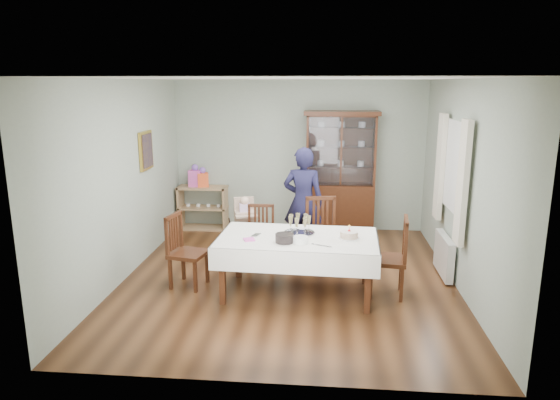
# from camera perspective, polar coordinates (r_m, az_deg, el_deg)

# --- Properties ---
(floor) EXTENTS (5.00, 5.00, 0.00)m
(floor) POSITION_cam_1_polar(r_m,az_deg,el_deg) (7.02, 0.94, -8.92)
(floor) COLOR #593319
(floor) RESTS_ON ground
(room_shell) EXTENTS (5.00, 5.00, 5.00)m
(room_shell) POSITION_cam_1_polar(r_m,az_deg,el_deg) (7.09, 1.32, 5.60)
(room_shell) COLOR #9EAA99
(room_shell) RESTS_ON floor
(dining_table) EXTENTS (2.05, 1.24, 0.76)m
(dining_table) POSITION_cam_1_polar(r_m,az_deg,el_deg) (6.41, 2.01, -7.43)
(dining_table) COLOR #401F10
(dining_table) RESTS_ON floor
(china_cabinet) EXTENTS (1.30, 0.48, 2.18)m
(china_cabinet) POSITION_cam_1_polar(r_m,az_deg,el_deg) (8.87, 6.91, 3.27)
(china_cabinet) COLOR #401F10
(china_cabinet) RESTS_ON floor
(sideboard) EXTENTS (0.90, 0.38, 0.80)m
(sideboard) POSITION_cam_1_polar(r_m,az_deg,el_deg) (9.31, -8.79, -0.87)
(sideboard) COLOR tan
(sideboard) RESTS_ON floor
(picture_frame) EXTENTS (0.04, 0.48, 0.58)m
(picture_frame) POSITION_cam_1_polar(r_m,az_deg,el_deg) (7.83, -15.06, 5.48)
(picture_frame) COLOR gold
(picture_frame) RESTS_ON room_shell
(window) EXTENTS (0.04, 1.02, 1.22)m
(window) POSITION_cam_1_polar(r_m,az_deg,el_deg) (7.09, 19.43, 3.58)
(window) COLOR white
(window) RESTS_ON room_shell
(curtain_left) EXTENTS (0.07, 0.30, 1.55)m
(curtain_left) POSITION_cam_1_polar(r_m,az_deg,el_deg) (6.50, 20.14, 1.81)
(curtain_left) COLOR silver
(curtain_left) RESTS_ON room_shell
(curtain_right) EXTENTS (0.07, 0.30, 1.55)m
(curtain_right) POSITION_cam_1_polar(r_m,az_deg,el_deg) (7.68, 17.84, 3.65)
(curtain_right) COLOR silver
(curtain_right) RESTS_ON room_shell
(radiator) EXTENTS (0.10, 0.80, 0.55)m
(radiator) POSITION_cam_1_polar(r_m,az_deg,el_deg) (7.37, 18.23, -6.02)
(radiator) COLOR white
(radiator) RESTS_ON floor
(chair_far_left) EXTENTS (0.43, 0.43, 0.91)m
(chair_far_left) POSITION_cam_1_polar(r_m,az_deg,el_deg) (7.35, -2.24, -5.63)
(chair_far_left) COLOR #401F10
(chair_far_left) RESTS_ON floor
(chair_far_right) EXTENTS (0.55, 0.55, 1.04)m
(chair_far_right) POSITION_cam_1_polar(r_m,az_deg,el_deg) (7.28, 4.87, -5.53)
(chair_far_right) COLOR #401F10
(chair_far_right) RESTS_ON floor
(chair_end_left) EXTENTS (0.52, 0.52, 0.97)m
(chair_end_left) POSITION_cam_1_polar(r_m,az_deg,el_deg) (6.79, -10.52, -7.31)
(chair_end_left) COLOR #401F10
(chair_end_left) RESTS_ON floor
(chair_end_right) EXTENTS (0.51, 0.51, 1.02)m
(chair_end_right) POSITION_cam_1_polar(r_m,az_deg,el_deg) (6.54, 12.24, -8.07)
(chair_end_right) COLOR #401F10
(chair_end_right) RESTS_ON floor
(woman) EXTENTS (0.67, 0.48, 1.71)m
(woman) POSITION_cam_1_polar(r_m,az_deg,el_deg) (7.69, 2.67, -0.24)
(woman) COLOR black
(woman) RESTS_ON floor
(high_chair) EXTENTS (0.52, 0.52, 0.94)m
(high_chair) POSITION_cam_1_polar(r_m,az_deg,el_deg) (7.83, -4.00, -3.71)
(high_chair) COLOR black
(high_chair) RESTS_ON floor
(champagne_tray) EXTENTS (0.40, 0.40, 0.24)m
(champagne_tray) POSITION_cam_1_polar(r_m,az_deg,el_deg) (6.39, 2.22, -3.26)
(champagne_tray) COLOR silver
(champagne_tray) RESTS_ON dining_table
(birthday_cake) EXTENTS (0.26, 0.26, 0.18)m
(birthday_cake) POSITION_cam_1_polar(r_m,az_deg,el_deg) (6.26, 7.90, -3.99)
(birthday_cake) COLOR white
(birthday_cake) RESTS_ON dining_table
(plate_stack_dark) EXTENTS (0.26, 0.26, 0.11)m
(plate_stack_dark) POSITION_cam_1_polar(r_m,az_deg,el_deg) (6.06, 0.51, -4.38)
(plate_stack_dark) COLOR black
(plate_stack_dark) RESTS_ON dining_table
(plate_stack_white) EXTENTS (0.22, 0.22, 0.08)m
(plate_stack_white) POSITION_cam_1_polar(r_m,az_deg,el_deg) (6.04, 2.35, -4.57)
(plate_stack_white) COLOR white
(plate_stack_white) RESTS_ON dining_table
(napkin_stack) EXTENTS (0.17, 0.17, 0.02)m
(napkin_stack) POSITION_cam_1_polar(r_m,az_deg,el_deg) (6.16, -3.55, -4.53)
(napkin_stack) COLOR #E956BD
(napkin_stack) RESTS_ON dining_table
(cutlery) EXTENTS (0.14, 0.17, 0.01)m
(cutlery) POSITION_cam_1_polar(r_m,az_deg,el_deg) (6.36, -3.06, -3.99)
(cutlery) COLOR silver
(cutlery) RESTS_ON dining_table
(cake_knife) EXTENTS (0.25, 0.13, 0.01)m
(cake_knife) POSITION_cam_1_polar(r_m,az_deg,el_deg) (5.96, 4.76, -5.20)
(cake_knife) COLOR silver
(cake_knife) RESTS_ON dining_table
(gift_bag_pink) EXTENTS (0.23, 0.15, 0.41)m
(gift_bag_pink) POSITION_cam_1_polar(r_m,az_deg,el_deg) (9.20, -9.67, 2.64)
(gift_bag_pink) COLOR #E956BD
(gift_bag_pink) RESTS_ON sideboard
(gift_bag_orange) EXTENTS (0.23, 0.19, 0.36)m
(gift_bag_orange) POSITION_cam_1_polar(r_m,az_deg,el_deg) (9.17, -8.82, 2.50)
(gift_bag_orange) COLOR #FB5927
(gift_bag_orange) RESTS_ON sideboard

